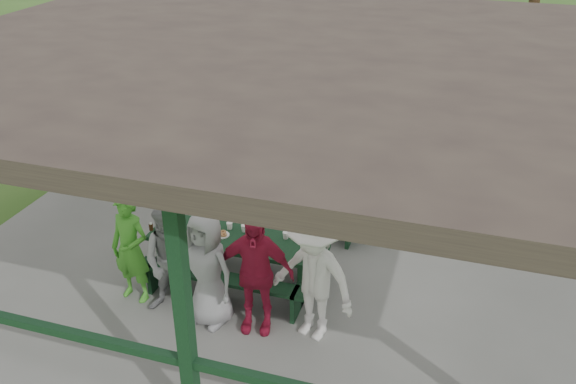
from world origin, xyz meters
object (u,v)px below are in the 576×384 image
(pickup_truck, at_px, (436,79))
(contestant_grey_left, at_px, (172,261))
(contestant_red, at_px, (255,273))
(spectator_blue, at_px, (253,129))
(contestant_green, at_px, (131,249))
(contestant_white_fedora, at_px, (313,277))
(spectator_grey, at_px, (417,173))
(farm_trailer, at_px, (350,84))
(picnic_table_near, at_px, (236,254))
(picnic_table_far, at_px, (294,194))
(spectator_lblue, at_px, (299,152))
(contestant_grey_mid, at_px, (207,269))

(pickup_truck, bearing_deg, contestant_grey_left, 165.61)
(contestant_red, relative_size, spectator_blue, 0.89)
(contestant_green, bearing_deg, pickup_truck, 79.11)
(spectator_blue, bearing_deg, contestant_white_fedora, 112.30)
(contestant_green, distance_m, contestant_white_fedora, 2.59)
(spectator_grey, distance_m, farm_trailer, 5.60)
(picnic_table_near, xyz_separation_m, contestant_green, (-1.22, -0.79, 0.34))
(picnic_table_near, height_order, pickup_truck, pickup_truck)
(pickup_truck, bearing_deg, picnic_table_near, 167.49)
(contestant_red, bearing_deg, spectator_blue, 102.24)
(spectator_blue, bearing_deg, picnic_table_far, 124.19)
(picnic_table_near, relative_size, spectator_lblue, 1.45)
(picnic_table_near, distance_m, contestant_white_fedora, 1.64)
(picnic_table_far, distance_m, spectator_lblue, 0.98)
(contestant_green, bearing_deg, spectator_blue, 94.15)
(pickup_truck, xyz_separation_m, farm_trailer, (-2.07, -0.97, -0.04))
(contestant_green, relative_size, spectator_grey, 1.14)
(contestant_white_fedora, bearing_deg, spectator_grey, 94.77)
(contestant_white_fedora, relative_size, pickup_truck, 0.38)
(spectator_lblue, xyz_separation_m, pickup_truck, (1.90, 6.15, -0.28))
(contestant_grey_left, xyz_separation_m, pickup_truck, (2.52, 9.92, -0.24))
(spectator_lblue, relative_size, pickup_truck, 0.35)
(picnic_table_near, distance_m, contestant_grey_mid, 1.00)
(contestant_grey_mid, xyz_separation_m, spectator_blue, (-0.99, 4.37, 0.15))
(spectator_grey, bearing_deg, contestant_white_fedora, 86.50)
(picnic_table_far, xyz_separation_m, spectator_grey, (1.95, 0.97, 0.24))
(farm_trailer, bearing_deg, picnic_table_near, -104.81)
(contestant_white_fedora, bearing_deg, pickup_truck, 103.74)
(spectator_lblue, bearing_deg, picnic_table_far, 111.44)
(picnic_table_far, height_order, contestant_white_fedora, contestant_white_fedora)
(spectator_lblue, relative_size, spectator_grey, 1.21)
(spectator_blue, bearing_deg, contestant_grey_left, 89.09)
(picnic_table_near, bearing_deg, contestant_green, -147.15)
(picnic_table_far, height_order, contestant_red, contestant_red)
(spectator_lblue, height_order, pickup_truck, spectator_lblue)
(picnic_table_near, distance_m, contestant_grey_left, 1.09)
(picnic_table_near, height_order, spectator_grey, spectator_grey)
(contestant_green, relative_size, contestant_red, 0.94)
(spectator_grey, bearing_deg, farm_trailer, -56.77)
(contestant_red, height_order, spectator_grey, contestant_red)
(contestant_grey_left, bearing_deg, spectator_blue, 85.32)
(contestant_grey_left, relative_size, contestant_white_fedora, 0.88)
(spectator_grey, distance_m, pickup_truck, 6.07)
(picnic_table_near, height_order, contestant_grey_left, contestant_grey_left)
(contestant_green, xyz_separation_m, contestant_grey_mid, (1.21, -0.15, 0.01))
(contestant_white_fedora, distance_m, spectator_grey, 3.85)
(spectator_blue, height_order, farm_trailer, spectator_blue)
(contestant_green, bearing_deg, contestant_grey_left, -0.78)
(contestant_green, distance_m, contestant_grey_left, 0.69)
(contestant_grey_mid, height_order, spectator_grey, contestant_grey_mid)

